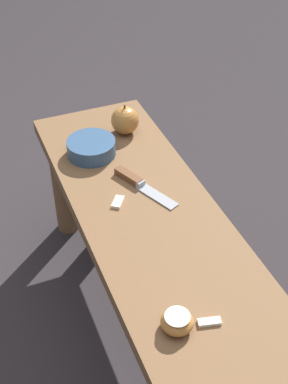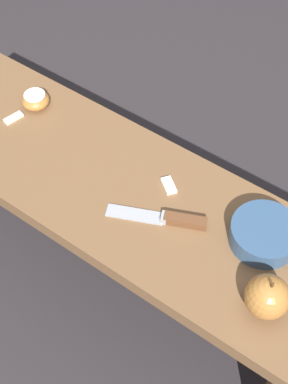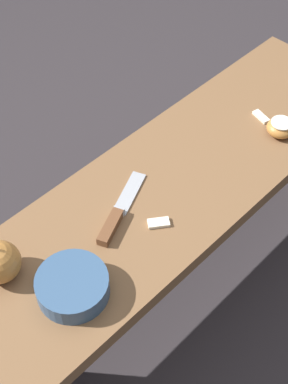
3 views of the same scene
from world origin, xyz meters
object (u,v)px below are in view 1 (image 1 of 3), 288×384
(apple_cut, at_px, (177,322))
(bowl, at_px, (91,148))
(wooden_bench, at_px, (159,256))
(knife, at_px, (137,182))
(apple_whole, at_px, (125,120))

(apple_cut, bearing_deg, bowl, 177.91)
(wooden_bench, height_order, knife, knife)
(wooden_bench, bearing_deg, apple_cut, -16.34)
(bowl, bearing_deg, wooden_bench, 9.01)
(apple_whole, height_order, apple_cut, apple_whole)
(wooden_bench, height_order, apple_whole, apple_whole)
(apple_whole, bearing_deg, wooden_bench, -9.45)
(knife, height_order, apple_cut, apple_cut)
(apple_whole, distance_m, apple_cut, 0.73)
(apple_whole, xyz_separation_m, apple_cut, (0.72, -0.15, -0.02))
(bowl, bearing_deg, apple_whole, 118.48)
(wooden_bench, relative_size, apple_cut, 17.85)
(wooden_bench, xyz_separation_m, apple_whole, (-0.44, 0.07, 0.14))
(bowl, bearing_deg, knife, 21.39)
(wooden_bench, distance_m, apple_cut, 0.31)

